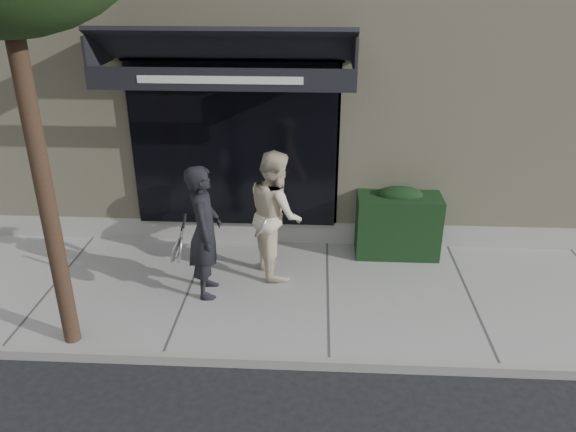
{
  "coord_description": "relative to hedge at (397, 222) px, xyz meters",
  "views": [
    {
      "loc": [
        -0.2,
        -6.9,
        4.41
      ],
      "look_at": [
        -0.61,
        0.6,
        1.01
      ],
      "focal_mm": 35.0,
      "sensor_mm": 36.0,
      "label": 1
    }
  ],
  "objects": [
    {
      "name": "hedge",
      "position": [
        0.0,
        0.0,
        0.0
      ],
      "size": [
        1.3,
        0.7,
        1.14
      ],
      "color": "black",
      "rests_on": "sidewalk"
    },
    {
      "name": "curb",
      "position": [
        -1.1,
        -2.8,
        -0.59
      ],
      "size": [
        20.0,
        0.1,
        0.14
      ],
      "primitive_type": "cube",
      "color": "gray",
      "rests_on": "ground"
    },
    {
      "name": "sidewalk",
      "position": [
        -1.1,
        -1.25,
        -0.6
      ],
      "size": [
        20.0,
        3.0,
        0.12
      ],
      "primitive_type": "cube",
      "color": "gray",
      "rests_on": "ground"
    },
    {
      "name": "pedestrian_front",
      "position": [
        -2.81,
        -1.36,
        0.41
      ],
      "size": [
        0.71,
        0.86,
        1.9
      ],
      "color": "black",
      "rests_on": "sidewalk"
    },
    {
      "name": "ground",
      "position": [
        -1.1,
        -1.25,
        -0.66
      ],
      "size": [
        80.0,
        80.0,
        0.0
      ],
      "primitive_type": "plane",
      "color": "black",
      "rests_on": "ground"
    },
    {
      "name": "pedestrian_back",
      "position": [
        -1.89,
        -0.69,
        0.41
      ],
      "size": [
        0.98,
        1.11,
        1.9
      ],
      "color": "beige",
      "rests_on": "sidewalk"
    },
    {
      "name": "building_facade",
      "position": [
        -1.11,
        3.71,
        2.08
      ],
      "size": [
        14.3,
        8.04,
        5.64
      ],
      "color": "#B6AE8A",
      "rests_on": "ground"
    }
  ]
}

